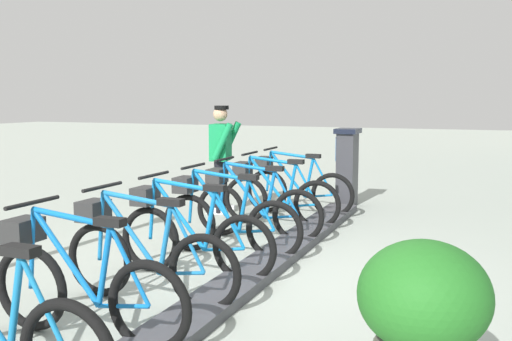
{
  "coord_description": "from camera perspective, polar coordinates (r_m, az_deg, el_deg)",
  "views": [
    {
      "loc": [
        -2.12,
        5.22,
        1.77
      ],
      "look_at": [
        0.5,
        -1.28,
        0.9
      ],
      "focal_mm": 40.87,
      "sensor_mm": 36.0,
      "label": 1
    }
  ],
  "objects": [
    {
      "name": "bike_docked_2",
      "position": [
        7.36,
        -0.32,
        -3.42
      ],
      "size": [
        1.72,
        0.54,
        1.02
      ],
      "color": "black",
      "rests_on": "ground"
    },
    {
      "name": "planter_bush",
      "position": [
        3.57,
        16.04,
        -13.33
      ],
      "size": [
        0.76,
        0.76,
        0.97
      ],
      "color": "#59544C",
      "rests_on": "ground"
    },
    {
      "name": "dock_rail_base",
      "position": [
        5.89,
        -0.15,
        -9.91
      ],
      "size": [
        0.44,
        7.53,
        0.1
      ],
      "primitive_type": "cube",
      "color": "#47474C",
      "rests_on": "ground"
    },
    {
      "name": "bike_docked_4",
      "position": [
        5.87,
        -6.59,
        -6.17
      ],
      "size": [
        1.72,
        0.54,
        1.02
      ],
      "color": "black",
      "rests_on": "ground"
    },
    {
      "name": "bike_docked_5",
      "position": [
        5.17,
        -11.08,
        -8.09
      ],
      "size": [
        1.72,
        0.54,
        1.02
      ],
      "color": "black",
      "rests_on": "ground"
    },
    {
      "name": "bike_docked_3",
      "position": [
        6.61,
        -3.1,
        -4.65
      ],
      "size": [
        1.72,
        0.54,
        1.02
      ],
      "color": "black",
      "rests_on": "ground"
    },
    {
      "name": "bike_docked_0",
      "position": [
        8.92,
        3.78,
        -1.59
      ],
      "size": [
        1.72,
        0.54,
        1.02
      ],
      "color": "black",
      "rests_on": "ground"
    },
    {
      "name": "ground_plane",
      "position": [
        5.9,
        -0.15,
        -10.37
      ],
      "size": [
        60.0,
        60.0,
        0.0
      ],
      "primitive_type": "plane",
      "color": "#A4AEA2"
    },
    {
      "name": "bike_docked_6",
      "position": [
        4.52,
        -16.99,
        -10.5
      ],
      "size": [
        1.72,
        0.54,
        1.02
      ],
      "color": "black",
      "rests_on": "ground"
    },
    {
      "name": "worker_near_rack",
      "position": [
        8.99,
        -3.42,
        1.56
      ],
      "size": [
        0.5,
        0.67,
        1.66
      ],
      "color": "white",
      "rests_on": "ground"
    },
    {
      "name": "bike_docked_1",
      "position": [
        8.14,
        1.93,
        -2.42
      ],
      "size": [
        1.72,
        0.54,
        1.02
      ],
      "color": "black",
      "rests_on": "ground"
    },
    {
      "name": "payment_kiosk",
      "position": [
        9.73,
        8.9,
        0.47
      ],
      "size": [
        0.36,
        0.52,
        1.28
      ],
      "color": "#38383D",
      "rests_on": "ground"
    }
  ]
}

